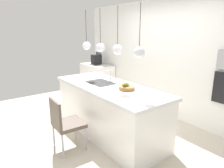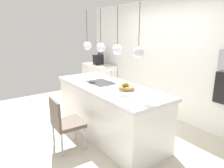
% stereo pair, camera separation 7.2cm
% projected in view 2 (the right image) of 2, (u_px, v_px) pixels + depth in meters
% --- Properties ---
extents(floor, '(6.60, 6.60, 0.00)m').
position_uv_depth(floor, '(109.00, 133.00, 3.99)').
color(floor, beige).
rests_on(floor, ground).
extents(back_wall, '(6.00, 0.10, 2.60)m').
position_uv_depth(back_wall, '(170.00, 59.00, 4.59)').
color(back_wall, white).
rests_on(back_wall, ground).
extents(kitchen_island, '(2.44, 0.95, 0.96)m').
position_uv_depth(kitchen_island, '(109.00, 110.00, 3.87)').
color(kitchen_island, white).
rests_on(kitchen_island, ground).
extents(sink_basin, '(0.56, 0.40, 0.02)m').
position_uv_depth(sink_basin, '(101.00, 83.00, 3.96)').
color(sink_basin, '#2D2D30').
rests_on(sink_basin, kitchen_island).
extents(faucet, '(0.02, 0.17, 0.22)m').
position_uv_depth(faucet, '(110.00, 74.00, 4.04)').
color(faucet, silver).
rests_on(faucet, kitchen_island).
extents(fruit_bowl, '(0.27, 0.28, 0.15)m').
position_uv_depth(fruit_bowl, '(126.00, 87.00, 3.48)').
color(fruit_bowl, '#9E6B38').
rests_on(fruit_bowl, kitchen_island).
extents(side_counter, '(1.10, 0.60, 0.90)m').
position_uv_depth(side_counter, '(99.00, 79.00, 6.48)').
color(side_counter, white).
rests_on(side_counter, ground).
extents(coffee_machine, '(0.20, 0.35, 0.38)m').
position_uv_depth(coffee_machine, '(98.00, 59.00, 6.35)').
color(coffee_machine, black).
rests_on(coffee_machine, side_counter).
extents(chair_near, '(0.49, 0.48, 0.89)m').
position_uv_depth(chair_near, '(64.00, 121.00, 3.35)').
color(chair_near, brown).
rests_on(chair_near, ground).
extents(pendant_light_left, '(0.17, 0.17, 0.77)m').
position_uv_depth(pendant_light_left, '(87.00, 46.00, 4.17)').
color(pendant_light_left, silver).
extents(pendant_light_center_left, '(0.17, 0.17, 0.77)m').
position_uv_depth(pendant_light_center_left, '(101.00, 47.00, 3.77)').
color(pendant_light_center_left, silver).
extents(pendant_light_center_right, '(0.17, 0.17, 0.77)m').
position_uv_depth(pendant_light_center_right, '(117.00, 49.00, 3.38)').
color(pendant_light_center_right, silver).
extents(pendant_light_right, '(0.17, 0.17, 0.77)m').
position_uv_depth(pendant_light_right, '(138.00, 52.00, 2.98)').
color(pendant_light_right, silver).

